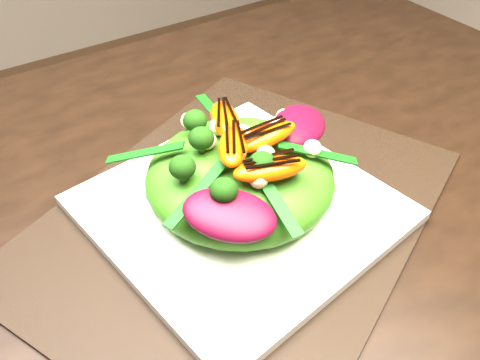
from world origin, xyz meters
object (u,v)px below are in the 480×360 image
plate_base (240,208)px  dining_table (37,358)px  salad_bowl (240,198)px  lettuce_mound (240,177)px  orange_segment (200,137)px  placemat (240,212)px

plate_base → dining_table: bearing=-172.4°
salad_bowl → lettuce_mound: size_ratio=1.27×
lettuce_mound → salad_bowl: bearing=0.0°
plate_base → orange_segment: bearing=124.3°
dining_table → placemat: (0.22, 0.03, 0.02)m
lettuce_mound → orange_segment: size_ratio=2.73×
placemat → orange_segment: (-0.02, 0.03, 0.09)m
plate_base → orange_segment: 0.09m
lettuce_mound → orange_segment: (-0.02, 0.03, 0.04)m
dining_table → salad_bowl: size_ratio=6.84×
placemat → lettuce_mound: size_ratio=2.38×
placemat → orange_segment: orange_segment is taller
dining_table → orange_segment: 0.24m
orange_segment → placemat: bearing=-55.7°
lettuce_mound → orange_segment: 0.06m
salad_bowl → orange_segment: 0.08m
dining_table → lettuce_mound: (0.22, 0.03, 0.07)m
dining_table → lettuce_mound: dining_table is taller
orange_segment → salad_bowl: bearing=-55.7°
orange_segment → dining_table: bearing=-162.4°
placemat → plate_base: (0.00, 0.00, 0.01)m
dining_table → placemat: dining_table is taller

